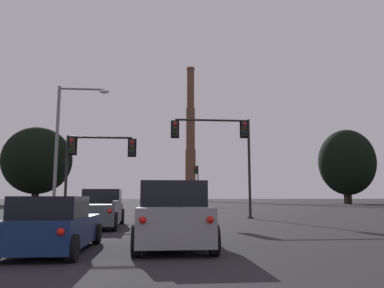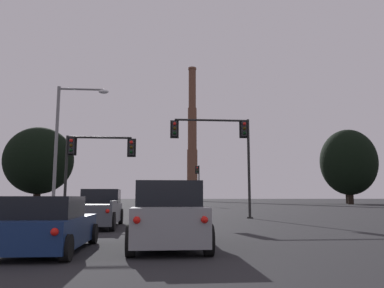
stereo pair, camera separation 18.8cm
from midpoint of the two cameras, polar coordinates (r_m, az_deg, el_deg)
The scene contains 11 objects.
suv_center_lane_second at distance 11.24m, azimuth -3.55°, elevation -10.71°, with size 2.13×4.92×1.86m.
hatchback_left_lane_second at distance 10.64m, azimuth -20.85°, elevation -11.62°, with size 1.92×4.11×1.44m.
pickup_truck_left_lane_front at distance 18.84m, azimuth -14.31°, elevation -9.70°, with size 2.32×5.55×1.82m.
traffic_light_overhead_right at distance 25.66m, azimuth 4.70°, elevation 0.31°, with size 5.57×0.50×6.75m.
traffic_light_overhead_left at distance 25.47m, azimuth -15.39°, elevation -1.68°, with size 4.67×0.50×5.43m.
traffic_light_far_right at distance 58.85m, azimuth 0.69°, elevation -5.43°, with size 0.78×0.50×6.34m.
street_lamp at distance 24.60m, azimuth -18.95°, elevation 1.09°, with size 3.21×0.36×8.37m.
smokestack at distance 133.18m, azimuth -0.26°, elevation -0.49°, with size 5.88×5.88×48.47m.
treeline_right_mid at distance 80.35m, azimuth 22.46°, elevation -2.59°, with size 11.06×9.96×14.77m.
treeline_center_right at distance 82.26m, azimuth -22.58°, elevation -2.33°, with size 13.79×12.41×15.63m.
treeline_far_right at distance 88.32m, azimuth 22.12°, elevation -3.87°, with size 7.41×6.67×11.41m.
Camera 1 is at (-0.32, -1.63, 1.41)m, focal length 35.00 mm.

